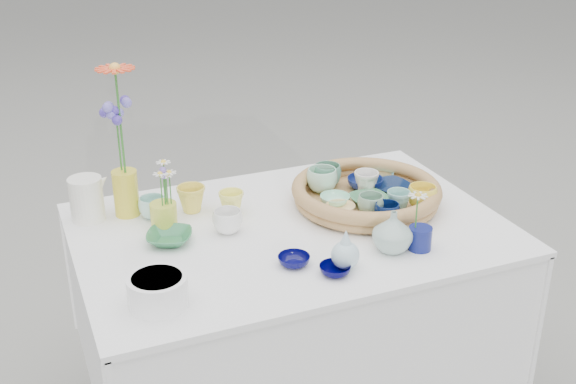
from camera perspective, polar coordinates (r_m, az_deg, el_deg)
name	(u,v)px	position (r m, az deg, el deg)	size (l,w,h in m)	color
wicker_tray	(366,194)	(2.29, 6.19, -0.14)	(0.47, 0.47, 0.08)	olive
tray_ceramic_0	(365,183)	(2.38, 6.11, 0.70)	(0.12, 0.12, 0.04)	navy
tray_ceramic_1	(391,188)	(2.36, 8.14, 0.35)	(0.12, 0.12, 0.03)	#08193D
tray_ceramic_2	(422,197)	(2.26, 10.55, -0.39)	(0.09, 0.09, 0.07)	yellow
tray_ceramic_3	(369,200)	(2.26, 6.44, -0.66)	(0.12, 0.12, 0.03)	#488C5E
tray_ceramic_4	(371,205)	(2.19, 6.55, -1.02)	(0.08, 0.08, 0.06)	#7DA78B
tray_ceramic_5	(335,200)	(2.26, 3.74, -0.62)	(0.09, 0.09, 0.03)	#9AE6C4
tray_ceramic_6	(322,180)	(2.34, 2.70, 0.95)	(0.10, 0.10, 0.08)	#B0E4C5
tray_ceramic_7	(366,183)	(2.33, 6.20, 0.74)	(0.08, 0.08, 0.07)	silver
tray_ceramic_8	(382,176)	(2.45, 7.41, 1.26)	(0.08, 0.08, 0.03)	#72C5DD
tray_ceramic_9	(387,213)	(2.15, 7.82, -1.63)	(0.08, 0.08, 0.06)	#061540
tray_ceramic_10	(340,209)	(2.20, 4.15, -1.37)	(0.09, 0.09, 0.03)	#FCD893
tray_ceramic_11	(398,202)	(2.22, 8.71, -0.75)	(0.07, 0.07, 0.07)	#77B4AB
tray_ceramic_12	(327,175)	(2.38, 3.13, 1.34)	(0.09, 0.09, 0.07)	#528A71
loose_ceramic_0	(191,199)	(2.26, -7.64, -0.55)	(0.09, 0.09, 0.08)	#E6CF49
loose_ceramic_1	(231,203)	(2.23, -4.50, -0.85)	(0.08, 0.08, 0.07)	#FFF96A
loose_ceramic_2	(170,238)	(2.09, -9.35, -3.58)	(0.13, 0.13, 0.03)	#2F7749
loose_ceramic_3	(228,222)	(2.12, -4.79, -2.34)	(0.09, 0.09, 0.07)	white
loose_ceramic_4	(294,260)	(1.95, 0.47, -5.43)	(0.09, 0.09, 0.03)	#050541
loose_ceramic_5	(153,207)	(2.24, -10.66, -1.21)	(0.08, 0.08, 0.07)	#A6DBD0
loose_ceramic_6	(335,270)	(1.91, 3.74, -6.16)	(0.08, 0.08, 0.03)	#020038
fluted_bowl	(158,291)	(1.80, -10.25, -7.69)	(0.15, 0.15, 0.08)	white
bud_vase_paleblue	(345,248)	(1.92, 4.56, -4.45)	(0.08, 0.08, 0.12)	silver
bud_vase_seafoam	(393,231)	(2.02, 8.28, -3.09)	(0.11, 0.11, 0.12)	#97B2A9
bud_vase_cobalt	(420,238)	(2.06, 10.39, -3.62)	(0.07, 0.07, 0.07)	navy
single_daisy	(417,212)	(2.02, 10.13, -1.54)	(0.06, 0.06, 0.12)	white
tall_vase_yellow	(126,193)	(2.26, -12.68, -0.08)	(0.08, 0.08, 0.14)	gold
gerbera	(120,122)	(2.17, -13.12, 5.40)	(0.13, 0.13, 0.34)	#FF4F28
hydrangea	(119,141)	(2.21, -13.23, 3.96)	(0.08, 0.08, 0.26)	#4935AB
white_pitcher	(87,199)	(2.26, -15.63, -0.54)	(0.14, 0.10, 0.14)	white
daisy_cup	(164,216)	(2.16, -9.78, -1.92)	(0.08, 0.08, 0.08)	#CCD23E
daisy_posy	(164,184)	(2.11, -9.76, 0.63)	(0.07, 0.07, 0.13)	white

